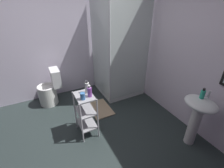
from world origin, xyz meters
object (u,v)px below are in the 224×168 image
object	(u,v)px
pedestal_sink	(198,113)
conditioner_bottle_purple	(90,92)
hand_soap_bottle	(203,94)
lotion_bottle_white	(87,87)
shower_stall	(117,75)
rinse_cup	(83,96)
toilet	(50,90)
bath_mat	(100,108)
storage_cart	(86,112)

from	to	relation	value
pedestal_sink	conditioner_bottle_purple	distance (m)	1.59
hand_soap_bottle	lotion_bottle_white	world-z (taller)	hand_soap_bottle
shower_stall	rinse_cup	xyz separation A→B (m)	(1.00, -1.11, 0.33)
shower_stall	lotion_bottle_white	xyz separation A→B (m)	(0.85, -0.98, 0.37)
shower_stall	conditioner_bottle_purple	distance (m)	1.43
pedestal_sink	toilet	bearing A→B (deg)	-139.96
pedestal_sink	lotion_bottle_white	world-z (taller)	lotion_bottle_white
shower_stall	pedestal_sink	distance (m)	1.88
pedestal_sink	rinse_cup	size ratio (longest dim) A/B	7.87
hand_soap_bottle	lotion_bottle_white	bearing A→B (deg)	-126.33
toilet	conditioner_bottle_purple	world-z (taller)	conditioner_bottle_purple
pedestal_sink	bath_mat	xyz separation A→B (m)	(-1.42, -0.93, -0.57)
storage_cart	bath_mat	bearing A→B (deg)	137.52
lotion_bottle_white	bath_mat	xyz separation A→B (m)	(-0.42, 0.37, -0.82)
storage_cart	pedestal_sink	bearing A→B (deg)	55.55
lotion_bottle_white	conditioner_bottle_purple	world-z (taller)	lotion_bottle_white
bath_mat	pedestal_sink	bearing A→B (deg)	33.13
toilet	shower_stall	bearing A→B (deg)	79.89
pedestal_sink	bath_mat	size ratio (longest dim) A/B	1.35
toilet	bath_mat	world-z (taller)	toilet
toilet	lotion_bottle_white	distance (m)	1.32
pedestal_sink	hand_soap_bottle	distance (m)	0.30
bath_mat	shower_stall	bearing A→B (deg)	124.69
hand_soap_bottle	lotion_bottle_white	distance (m)	1.64
rinse_cup	bath_mat	bearing A→B (deg)	139.41
conditioner_bottle_purple	rinse_cup	size ratio (longest dim) A/B	1.81
storage_cart	rinse_cup	bearing A→B (deg)	-27.67
shower_stall	toilet	size ratio (longest dim) A/B	2.63
storage_cart	shower_stall	bearing A→B (deg)	130.65
shower_stall	bath_mat	size ratio (longest dim) A/B	3.33
pedestal_sink	conditioner_bottle_purple	world-z (taller)	conditioner_bottle_purple
storage_cart	hand_soap_bottle	bearing A→B (deg)	56.93
shower_stall	bath_mat	distance (m)	0.88
toilet	hand_soap_bottle	world-z (taller)	hand_soap_bottle
conditioner_bottle_purple	bath_mat	bearing A→B (deg)	145.66
hand_soap_bottle	shower_stall	bearing A→B (deg)	-169.60
storage_cart	hand_soap_bottle	size ratio (longest dim) A/B	4.79
storage_cart	hand_soap_bottle	xyz separation A→B (m)	(0.91, 1.39, 0.44)
toilet	conditioner_bottle_purple	distance (m)	1.41
lotion_bottle_white	bath_mat	distance (m)	0.99
storage_cart	toilet	bearing A→B (deg)	-160.93
pedestal_sink	lotion_bottle_white	xyz separation A→B (m)	(-1.00, -1.29, 0.25)
pedestal_sink	bath_mat	world-z (taller)	pedestal_sink
pedestal_sink	hand_soap_bottle	bearing A→B (deg)	140.74
shower_stall	conditioner_bottle_purple	size ratio (longest dim) A/B	10.73
hand_soap_bottle	bath_mat	xyz separation A→B (m)	(-1.39, -0.95, -0.87)
conditioner_bottle_purple	toilet	bearing A→B (deg)	-158.85
storage_cart	lotion_bottle_white	distance (m)	0.41
pedestal_sink	toilet	world-z (taller)	pedestal_sink
hand_soap_bottle	lotion_bottle_white	xyz separation A→B (m)	(-0.97, -1.32, -0.05)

